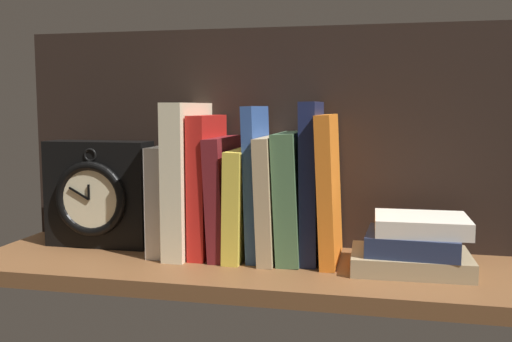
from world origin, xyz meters
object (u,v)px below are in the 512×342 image
(book_blue_modern, at_px, (257,182))
(book_red_requiem, at_px, (208,185))
(framed_clock, at_px, (98,194))
(book_cream_twain, at_px, (188,178))
(book_green_romantic, at_px, (292,196))
(book_yellow_seinlanguage, at_px, (242,202))
(book_maroon_dawkins, at_px, (225,196))
(book_white_catcher, at_px, (168,198))
(book_orange_pandolfini, at_px, (329,188))
(book_stack_side, at_px, (414,245))
(book_tan_shortstories, at_px, (272,197))
(book_navy_bierce, at_px, (312,181))

(book_blue_modern, bearing_deg, book_red_requiem, 180.00)
(framed_clock, bearing_deg, book_red_requiem, -0.79)
(book_cream_twain, distance_m, book_green_romantic, 0.18)
(book_yellow_seinlanguage, bearing_deg, book_blue_modern, 0.00)
(framed_clock, bearing_deg, book_green_romantic, -0.46)
(book_cream_twain, bearing_deg, book_maroon_dawkins, 0.00)
(book_white_catcher, height_order, book_maroon_dawkins, book_maroon_dawkins)
(book_green_romantic, distance_m, framed_clock, 0.35)
(book_blue_modern, height_order, book_orange_pandolfini, book_blue_modern)
(book_yellow_seinlanguage, distance_m, book_stack_side, 0.29)
(book_blue_modern, height_order, book_tan_shortstories, book_blue_modern)
(book_red_requiem, height_order, book_green_romantic, book_red_requiem)
(book_maroon_dawkins, relative_size, book_stack_side, 1.10)
(book_cream_twain, height_order, book_navy_bierce, book_navy_bierce)
(book_blue_modern, relative_size, book_tan_shortstories, 1.25)
(book_blue_modern, height_order, framed_clock, book_blue_modern)
(book_maroon_dawkins, xyz_separation_m, book_orange_pandolfini, (0.18, 0.00, 0.02))
(book_white_catcher, distance_m, book_maroon_dawkins, 0.10)
(book_red_requiem, relative_size, book_blue_modern, 0.94)
(book_maroon_dawkins, xyz_separation_m, book_stack_side, (0.31, -0.04, -0.06))
(book_cream_twain, relative_size, book_red_requiem, 1.09)
(book_tan_shortstories, xyz_separation_m, book_navy_bierce, (0.07, 0.00, 0.03))
(book_maroon_dawkins, xyz_separation_m, book_green_romantic, (0.11, 0.00, 0.00))
(book_blue_modern, height_order, book_navy_bierce, book_navy_bierce)
(book_blue_modern, distance_m, book_navy_bierce, 0.09)
(book_red_requiem, bearing_deg, book_tan_shortstories, 0.00)
(book_tan_shortstories, relative_size, book_navy_bierce, 0.78)
(book_yellow_seinlanguage, height_order, book_navy_bierce, book_navy_bierce)
(book_yellow_seinlanguage, distance_m, book_blue_modern, 0.04)
(book_white_catcher, bearing_deg, book_yellow_seinlanguage, 0.00)
(book_white_catcher, bearing_deg, book_orange_pandolfini, 0.00)
(book_tan_shortstories, xyz_separation_m, book_orange_pandolfini, (0.10, 0.00, 0.02))
(book_white_catcher, height_order, book_cream_twain, book_cream_twain)
(book_tan_shortstories, distance_m, book_stack_side, 0.24)
(book_white_catcher, xyz_separation_m, book_maroon_dawkins, (0.10, 0.00, 0.01))
(book_white_catcher, height_order, book_green_romantic, book_green_romantic)
(book_maroon_dawkins, relative_size, book_tan_shortstories, 0.99)
(book_maroon_dawkins, distance_m, book_blue_modern, 0.06)
(book_blue_modern, bearing_deg, book_white_catcher, 180.00)
(book_white_catcher, height_order, book_navy_bierce, book_navy_bierce)
(book_blue_modern, bearing_deg, book_green_romantic, 0.00)
(book_blue_modern, bearing_deg, book_orange_pandolfini, 0.00)
(book_cream_twain, distance_m, book_red_requiem, 0.04)
(book_cream_twain, distance_m, book_yellow_seinlanguage, 0.10)
(book_green_romantic, bearing_deg, book_yellow_seinlanguage, 180.00)
(book_blue_modern, bearing_deg, book_stack_side, -7.90)
(framed_clock, xyz_separation_m, book_stack_side, (0.55, -0.04, -0.06))
(book_maroon_dawkins, distance_m, framed_clock, 0.24)
(book_green_romantic, bearing_deg, framed_clock, 179.54)
(book_blue_modern, xyz_separation_m, book_tan_shortstories, (0.02, 0.00, -0.02))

